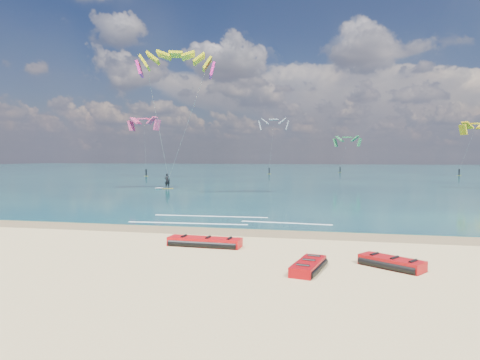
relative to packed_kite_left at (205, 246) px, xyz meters
name	(u,v)px	position (x,y,z in m)	size (l,w,h in m)	color
ground	(278,185)	(-1.77, 40.71, 0.00)	(320.00, 320.00, 0.00)	tan
wet_sand_strip	(193,230)	(-1.77, 3.71, 0.00)	(320.00, 2.40, 0.01)	brown
sea	(306,170)	(-1.77, 104.71, 0.02)	(320.00, 200.00, 0.04)	#0A2A3B
packed_kite_left	(205,246)	(0.00, 0.00, 0.00)	(3.45, 1.23, 0.45)	red
packed_kite_mid	(391,268)	(7.47, -2.11, 0.00)	(2.42, 1.16, 0.42)	#AF0C0F
packed_kite_right	(308,271)	(4.64, -3.13, 0.00)	(2.44, 1.09, 0.40)	#A4070B
kitesurfer_main	(172,119)	(-12.01, 27.19, 8.11)	(10.85, 9.69, 15.88)	gold
shoreline_foam	(222,220)	(-1.10, 7.22, 0.04)	(11.86, 3.67, 0.01)	white
distant_kites	(306,150)	(0.17, 71.70, 5.27)	(67.65, 32.46, 11.81)	#2F8142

